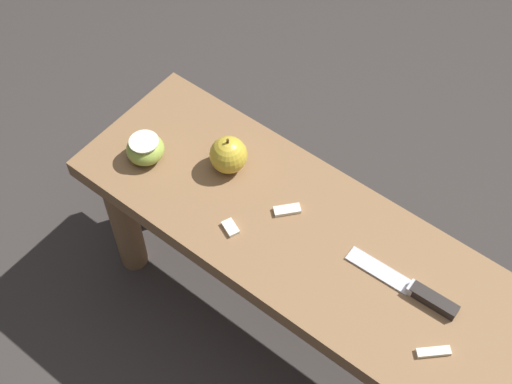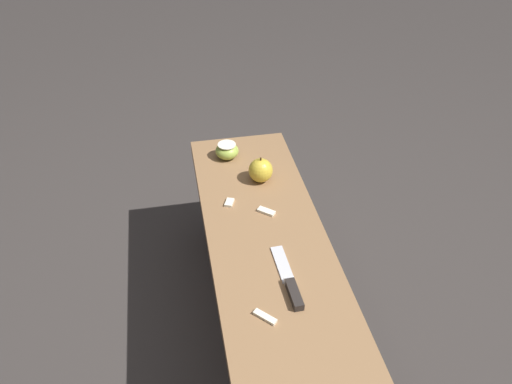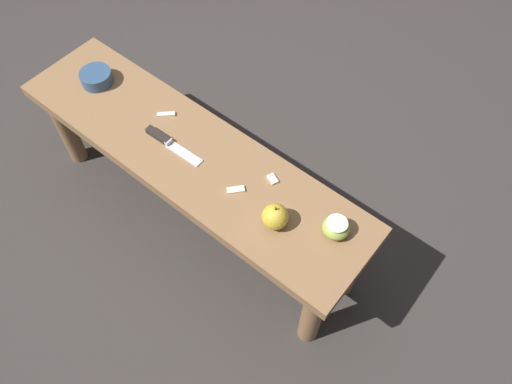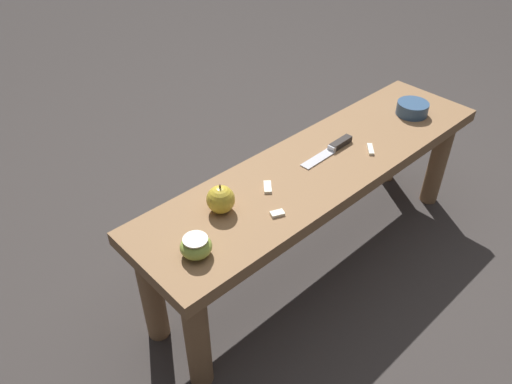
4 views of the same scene
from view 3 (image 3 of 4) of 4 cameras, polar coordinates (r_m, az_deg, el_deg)
name	(u,v)px [view 3 (image 3 of 4)]	position (r m, az deg, el deg)	size (l,w,h in m)	color
ground_plane	(200,216)	(1.91, -6.38, -2.76)	(8.00, 8.00, 0.00)	#383330
wooden_bench	(191,165)	(1.63, -7.46, 3.08)	(1.27, 0.33, 0.40)	olive
knife	(166,140)	(1.60, -10.29, 5.82)	(0.22, 0.04, 0.02)	silver
apple_whole	(275,217)	(1.38, 2.20, -2.82)	(0.08, 0.08, 0.09)	gold
apple_cut	(336,227)	(1.40, 9.13, -4.01)	(0.08, 0.08, 0.05)	#9EB747
apple_slice_near_knife	(166,114)	(1.68, -10.24, 8.73)	(0.05, 0.05, 0.01)	white
apple_slice_center	(273,179)	(1.49, 1.91, 1.49)	(0.04, 0.03, 0.01)	white
apple_slice_near_bowl	(236,190)	(1.47, -2.33, 0.25)	(0.05, 0.05, 0.01)	white
bowl	(96,77)	(1.82, -17.78, 12.36)	(0.11, 0.11, 0.04)	#335175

